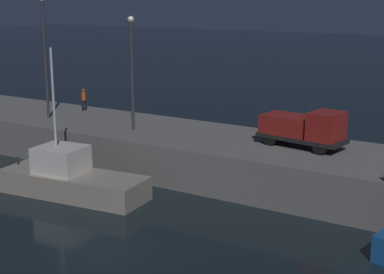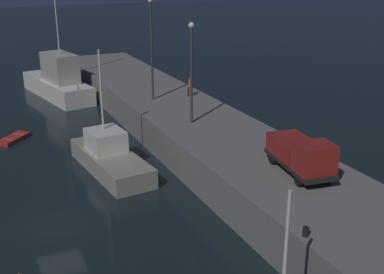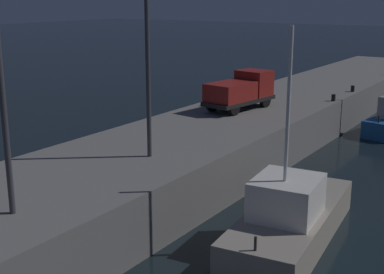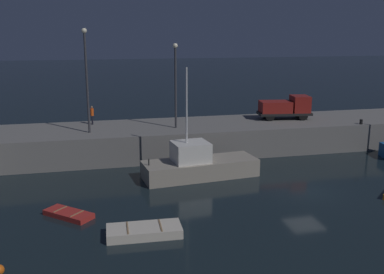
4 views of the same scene
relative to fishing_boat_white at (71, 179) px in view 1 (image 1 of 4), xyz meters
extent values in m
plane|color=black|center=(6.68, -4.98, -0.99)|extent=(320.00, 320.00, 0.00)
cube|color=slate|center=(6.68, 7.70, 0.30)|extent=(79.46, 7.71, 2.57)
cube|color=gray|center=(0.17, 0.02, -0.32)|extent=(9.17, 3.90, 1.34)
cube|color=silver|center=(-0.61, -0.07, 1.11)|extent=(2.94, 2.65, 1.51)
cylinder|color=silver|center=(-0.93, -0.10, 4.71)|extent=(0.14, 0.14, 5.69)
cylinder|color=#262626|center=(-3.90, -0.43, 0.60)|extent=(0.10, 0.10, 0.50)
cylinder|color=#38383D|center=(-8.12, 6.39, 5.79)|extent=(0.20, 0.20, 8.41)
cylinder|color=#38383D|center=(-0.45, 6.64, 5.15)|extent=(0.20, 0.20, 7.14)
sphere|color=#F9EFCC|center=(-0.45, 6.64, 8.90)|extent=(0.44, 0.44, 0.44)
cylinder|color=black|center=(12.64, 8.88, 2.03)|extent=(0.93, 0.40, 0.90)
cylinder|color=black|center=(12.41, 7.21, 2.03)|extent=(0.93, 0.40, 0.90)
cylinder|color=black|center=(9.34, 9.34, 2.03)|extent=(0.93, 0.40, 0.90)
cylinder|color=black|center=(9.11, 7.67, 2.03)|extent=(0.93, 0.40, 0.90)
cube|color=black|center=(10.87, 8.28, 2.16)|extent=(5.43, 2.71, 0.25)
cube|color=maroon|center=(12.42, 8.06, 3.09)|extent=(1.93, 2.22, 1.62)
cube|color=maroon|center=(9.95, 8.41, 2.84)|extent=(3.27, 2.41, 1.10)
cylinder|color=black|center=(-7.83, 9.75, 2.00)|extent=(0.14, 0.14, 0.83)
cylinder|color=black|center=(-7.82, 10.07, 2.00)|extent=(0.14, 0.14, 0.83)
cylinder|color=#E54C14|center=(-7.83, 9.91, 2.76)|extent=(0.33, 0.33, 0.69)
sphere|color=#8C664C|center=(-7.83, 9.91, 3.22)|extent=(0.20, 0.20, 0.20)
camera|label=1|loc=(23.14, -23.72, 10.36)|focal=54.48mm
camera|label=2|loc=(32.30, -8.48, 13.06)|focal=46.31mm
camera|label=3|loc=(-18.63, -7.67, 8.52)|focal=50.31mm
camera|label=4|loc=(-7.91, -32.14, 10.11)|focal=41.56mm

